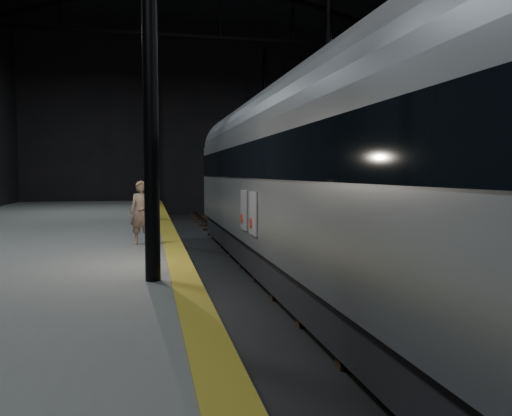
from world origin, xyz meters
name	(u,v)px	position (x,y,z in m)	size (l,w,h in m)	color
ground	(296,279)	(0.00, 0.00, 0.00)	(44.00, 44.00, 0.00)	black
tactile_strip	(174,246)	(-3.25, 0.00, 1.00)	(0.50, 43.80, 0.01)	olive
track	(296,277)	(0.00, 0.00, 0.07)	(2.40, 43.00, 0.24)	#3F3328
train	(300,171)	(0.00, -0.24, 2.91)	(2.92, 19.49, 5.21)	gray
woman	(142,213)	(-4.03, 0.53, 1.83)	(0.60, 0.40, 1.66)	#8B6B55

